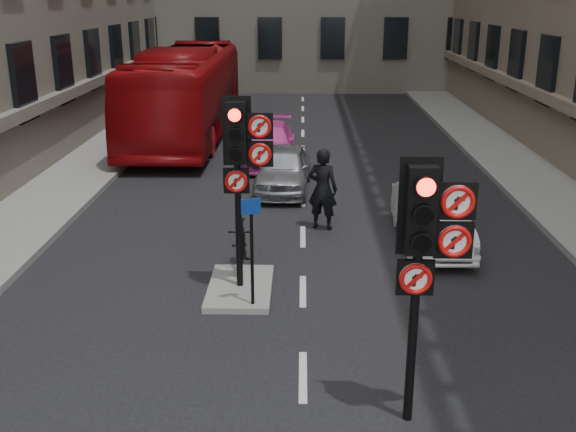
{
  "coord_description": "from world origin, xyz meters",
  "views": [
    {
      "loc": [
        -0.04,
        -6.73,
        5.45
      ],
      "look_at": [
        -0.22,
        1.77,
        2.6
      ],
      "focal_mm": 42.0,
      "sensor_mm": 36.0,
      "label": 1
    }
  ],
  "objects_px": {
    "motorcycle": "(241,245)",
    "signal_far": "(242,153)",
    "car_silver": "(283,168)",
    "bus_red": "(186,93)",
    "motorcyclist": "(323,189)",
    "car_pink": "(267,144)",
    "info_sign": "(252,237)",
    "car_white": "(431,217)",
    "signal_near": "(426,239)"
  },
  "relations": [
    {
      "from": "car_silver",
      "to": "car_pink",
      "type": "height_order",
      "value": "car_pink"
    },
    {
      "from": "signal_near",
      "to": "car_silver",
      "type": "distance_m",
      "value": 11.28
    },
    {
      "from": "car_pink",
      "to": "motorcycle",
      "type": "bearing_deg",
      "value": -90.02
    },
    {
      "from": "car_white",
      "to": "info_sign",
      "type": "xyz_separation_m",
      "value": [
        -3.77,
        -3.44,
        0.78
      ]
    },
    {
      "from": "car_pink",
      "to": "motorcycle",
      "type": "xyz_separation_m",
      "value": [
        -0.09,
        -9.04,
        -0.14
      ]
    },
    {
      "from": "motorcyclist",
      "to": "car_white",
      "type": "bearing_deg",
      "value": 176.38
    },
    {
      "from": "signal_near",
      "to": "motorcyclist",
      "type": "relative_size",
      "value": 1.81
    },
    {
      "from": "signal_near",
      "to": "signal_far",
      "type": "bearing_deg",
      "value": 123.02
    },
    {
      "from": "signal_near",
      "to": "motorcyclist",
      "type": "height_order",
      "value": "signal_near"
    },
    {
      "from": "car_silver",
      "to": "car_white",
      "type": "xyz_separation_m",
      "value": [
        3.43,
        -4.29,
        -0.01
      ]
    },
    {
      "from": "car_silver",
      "to": "signal_far",
      "type": "bearing_deg",
      "value": -91.26
    },
    {
      "from": "car_silver",
      "to": "motorcycle",
      "type": "relative_size",
      "value": 2.26
    },
    {
      "from": "signal_far",
      "to": "bus_red",
      "type": "bearing_deg",
      "value": 103.4
    },
    {
      "from": "car_silver",
      "to": "info_sign",
      "type": "bearing_deg",
      "value": -89.2
    },
    {
      "from": "signal_near",
      "to": "car_pink",
      "type": "bearing_deg",
      "value": 100.64
    },
    {
      "from": "car_pink",
      "to": "motorcycle",
      "type": "height_order",
      "value": "car_pink"
    },
    {
      "from": "car_silver",
      "to": "motorcyclist",
      "type": "relative_size",
      "value": 1.87
    },
    {
      "from": "car_silver",
      "to": "car_pink",
      "type": "bearing_deg",
      "value": 104.05
    },
    {
      "from": "signal_far",
      "to": "car_pink",
      "type": "bearing_deg",
      "value": 90.36
    },
    {
      "from": "signal_near",
      "to": "signal_far",
      "type": "height_order",
      "value": "signal_far"
    },
    {
      "from": "signal_far",
      "to": "car_pink",
      "type": "xyz_separation_m",
      "value": [
        -0.06,
        10.18,
        -2.07
      ]
    },
    {
      "from": "bus_red",
      "to": "info_sign",
      "type": "bearing_deg",
      "value": -76.54
    },
    {
      "from": "car_white",
      "to": "car_pink",
      "type": "height_order",
      "value": "car_pink"
    },
    {
      "from": "signal_far",
      "to": "car_pink",
      "type": "relative_size",
      "value": 0.82
    },
    {
      "from": "car_silver",
      "to": "car_white",
      "type": "distance_m",
      "value": 5.5
    },
    {
      "from": "car_silver",
      "to": "info_sign",
      "type": "height_order",
      "value": "info_sign"
    },
    {
      "from": "signal_far",
      "to": "car_silver",
      "type": "relative_size",
      "value": 0.97
    },
    {
      "from": "car_silver",
      "to": "motorcycle",
      "type": "xyz_separation_m",
      "value": [
        -0.7,
        -5.78,
        -0.14
      ]
    },
    {
      "from": "car_silver",
      "to": "car_pink",
      "type": "relative_size",
      "value": 0.85
    },
    {
      "from": "motorcycle",
      "to": "signal_far",
      "type": "bearing_deg",
      "value": -83.18
    },
    {
      "from": "car_pink",
      "to": "car_silver",
      "type": "bearing_deg",
      "value": -78.75
    },
    {
      "from": "car_pink",
      "to": "motorcyclist",
      "type": "bearing_deg",
      "value": -75.44
    },
    {
      "from": "car_silver",
      "to": "bus_red",
      "type": "height_order",
      "value": "bus_red"
    },
    {
      "from": "signal_near",
      "to": "info_sign",
      "type": "xyz_separation_m",
      "value": [
        -2.39,
        3.19,
        -1.18
      ]
    },
    {
      "from": "info_sign",
      "to": "car_white",
      "type": "bearing_deg",
      "value": 23.75
    },
    {
      "from": "signal_far",
      "to": "car_pink",
      "type": "distance_m",
      "value": 10.39
    },
    {
      "from": "bus_red",
      "to": "motorcyclist",
      "type": "distance_m",
      "value": 11.72
    },
    {
      "from": "signal_far",
      "to": "motorcycle",
      "type": "bearing_deg",
      "value": 97.47
    },
    {
      "from": "signal_near",
      "to": "car_pink",
      "type": "xyz_separation_m",
      "value": [
        -2.66,
        14.18,
        -1.95
      ]
    },
    {
      "from": "car_silver",
      "to": "motorcycle",
      "type": "bearing_deg",
      "value": -93.62
    },
    {
      "from": "bus_red",
      "to": "motorcycle",
      "type": "distance_m",
      "value": 13.53
    },
    {
      "from": "signal_far",
      "to": "motorcycle",
      "type": "distance_m",
      "value": 2.49
    },
    {
      "from": "bus_red",
      "to": "motorcycle",
      "type": "bearing_deg",
      "value": -76.11
    },
    {
      "from": "signal_far",
      "to": "info_sign",
      "type": "xyz_separation_m",
      "value": [
        0.21,
        -0.81,
        -1.3
      ]
    },
    {
      "from": "car_white",
      "to": "bus_red",
      "type": "xyz_separation_m",
      "value": [
        -7.37,
        11.58,
        1.09
      ]
    },
    {
      "from": "motorcyclist",
      "to": "info_sign",
      "type": "height_order",
      "value": "info_sign"
    },
    {
      "from": "bus_red",
      "to": "info_sign",
      "type": "distance_m",
      "value": 15.45
    },
    {
      "from": "info_sign",
      "to": "motorcycle",
      "type": "bearing_deg",
      "value": 81.94
    },
    {
      "from": "motorcycle",
      "to": "motorcyclist",
      "type": "relative_size",
      "value": 0.83
    },
    {
      "from": "car_silver",
      "to": "car_white",
      "type": "bearing_deg",
      "value": -48.0
    }
  ]
}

